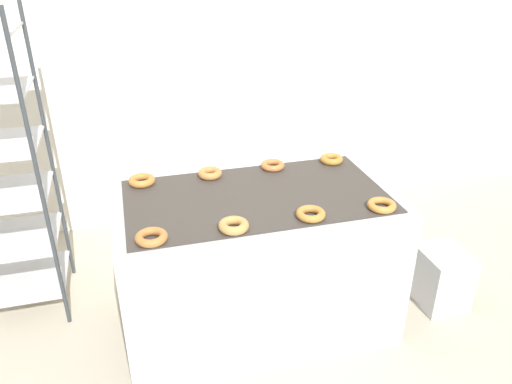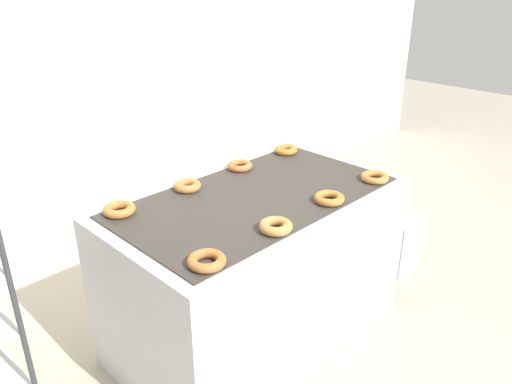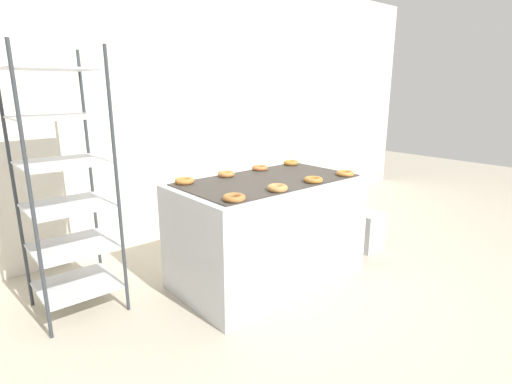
{
  "view_description": "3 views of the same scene",
  "coord_description": "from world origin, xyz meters",
  "px_view_note": "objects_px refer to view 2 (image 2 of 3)",
  "views": [
    {
      "loc": [
        -0.63,
        -1.64,
        2.11
      ],
      "look_at": [
        0.0,
        0.68,
        0.89
      ],
      "focal_mm": 35.0,
      "sensor_mm": 36.0,
      "label": 1
    },
    {
      "loc": [
        -1.61,
        -0.92,
        1.91
      ],
      "look_at": [
        0.0,
        0.68,
        0.89
      ],
      "focal_mm": 35.0,
      "sensor_mm": 36.0,
      "label": 2
    },
    {
      "loc": [
        -2.1,
        -1.63,
        1.59
      ],
      "look_at": [
        0.0,
        0.83,
        0.73
      ],
      "focal_mm": 28.0,
      "sensor_mm": 36.0,
      "label": 3
    }
  ],
  "objects_px": {
    "fryer_machine": "(256,269)",
    "donut_near_left": "(207,261)",
    "donut_far_midleft": "(187,186)",
    "donut_near_midright": "(329,198)",
    "glaze_bin": "(391,240)",
    "donut_near_right": "(375,177)",
    "donut_far_left": "(119,210)",
    "donut_far_right": "(286,150)",
    "donut_near_midleft": "(276,226)",
    "donut_far_midright": "(240,166)"
  },
  "relations": [
    {
      "from": "donut_near_left",
      "to": "donut_near_right",
      "type": "height_order",
      "value": "donut_near_left"
    },
    {
      "from": "donut_near_left",
      "to": "donut_near_right",
      "type": "distance_m",
      "value": 1.17
    },
    {
      "from": "fryer_machine",
      "to": "donut_near_left",
      "type": "distance_m",
      "value": 0.8
    },
    {
      "from": "glaze_bin",
      "to": "donut_far_midleft",
      "type": "height_order",
      "value": "donut_far_midleft"
    },
    {
      "from": "fryer_machine",
      "to": "donut_far_midleft",
      "type": "xyz_separation_m",
      "value": [
        -0.2,
        0.3,
        0.45
      ]
    },
    {
      "from": "donut_far_midright",
      "to": "donut_far_midleft",
      "type": "bearing_deg",
      "value": -177.11
    },
    {
      "from": "donut_near_midleft",
      "to": "donut_near_right",
      "type": "bearing_deg",
      "value": 0.24
    },
    {
      "from": "donut_near_left",
      "to": "donut_far_midleft",
      "type": "relative_size",
      "value": 1.08
    },
    {
      "from": "donut_near_midright",
      "to": "donut_far_midleft",
      "type": "distance_m",
      "value": 0.72
    },
    {
      "from": "donut_near_right",
      "to": "donut_far_midright",
      "type": "height_order",
      "value": "same"
    },
    {
      "from": "donut_near_left",
      "to": "donut_far_left",
      "type": "bearing_deg",
      "value": 90.2
    },
    {
      "from": "fryer_machine",
      "to": "donut_near_midright",
      "type": "height_order",
      "value": "donut_near_midright"
    },
    {
      "from": "donut_near_left",
      "to": "donut_near_midleft",
      "type": "bearing_deg",
      "value": -0.27
    },
    {
      "from": "donut_near_left",
      "to": "donut_far_right",
      "type": "distance_m",
      "value": 1.32
    },
    {
      "from": "glaze_bin",
      "to": "donut_far_midright",
      "type": "xyz_separation_m",
      "value": [
        -0.99,
        0.47,
        0.7
      ]
    },
    {
      "from": "donut_far_midleft",
      "to": "donut_near_midright",
      "type": "bearing_deg",
      "value": -56.86
    },
    {
      "from": "donut_far_midleft",
      "to": "donut_near_left",
      "type": "bearing_deg",
      "value": -122.19
    },
    {
      "from": "fryer_machine",
      "to": "donut_far_left",
      "type": "bearing_deg",
      "value": 152.24
    },
    {
      "from": "donut_near_right",
      "to": "donut_near_midleft",
      "type": "bearing_deg",
      "value": -179.76
    },
    {
      "from": "donut_near_midleft",
      "to": "donut_far_left",
      "type": "bearing_deg",
      "value": 121.87
    },
    {
      "from": "donut_near_left",
      "to": "donut_near_midright",
      "type": "relative_size",
      "value": 1.02
    },
    {
      "from": "donut_near_midleft",
      "to": "donut_near_left",
      "type": "bearing_deg",
      "value": 179.73
    },
    {
      "from": "donut_far_left",
      "to": "donut_near_midright",
      "type": "bearing_deg",
      "value": -37.92
    },
    {
      "from": "fryer_machine",
      "to": "glaze_bin",
      "type": "height_order",
      "value": "fryer_machine"
    },
    {
      "from": "fryer_machine",
      "to": "donut_near_midright",
      "type": "distance_m",
      "value": 0.58
    },
    {
      "from": "fryer_machine",
      "to": "donut_near_midleft",
      "type": "height_order",
      "value": "donut_near_midleft"
    },
    {
      "from": "donut_far_right",
      "to": "donut_far_midleft",
      "type": "bearing_deg",
      "value": -179.29
    },
    {
      "from": "glaze_bin",
      "to": "donut_near_midright",
      "type": "height_order",
      "value": "donut_near_midright"
    },
    {
      "from": "donut_near_right",
      "to": "donut_near_left",
      "type": "bearing_deg",
      "value": -179.93
    },
    {
      "from": "donut_near_midright",
      "to": "donut_far_left",
      "type": "xyz_separation_m",
      "value": [
        -0.79,
        0.61,
        0.0
      ]
    },
    {
      "from": "glaze_bin",
      "to": "donut_near_left",
      "type": "distance_m",
      "value": 1.91
    },
    {
      "from": "donut_near_left",
      "to": "donut_near_midright",
      "type": "xyz_separation_m",
      "value": [
        0.78,
        0.01,
        -0.0
      ]
    },
    {
      "from": "donut_near_left",
      "to": "donut_far_left",
      "type": "relative_size",
      "value": 1.01
    },
    {
      "from": "donut_near_right",
      "to": "donut_far_right",
      "type": "height_order",
      "value": "donut_far_right"
    },
    {
      "from": "donut_near_left",
      "to": "donut_far_right",
      "type": "bearing_deg",
      "value": 28.45
    },
    {
      "from": "donut_near_midleft",
      "to": "donut_far_midright",
      "type": "relative_size",
      "value": 1.03
    },
    {
      "from": "donut_far_right",
      "to": "donut_near_midright",
      "type": "bearing_deg",
      "value": -121.24
    },
    {
      "from": "donut_far_right",
      "to": "donut_far_midright",
      "type": "bearing_deg",
      "value": 178.49
    },
    {
      "from": "fryer_machine",
      "to": "donut_near_right",
      "type": "distance_m",
      "value": 0.8
    },
    {
      "from": "fryer_machine",
      "to": "donut_near_left",
      "type": "bearing_deg",
      "value": -151.68
    },
    {
      "from": "donut_near_midright",
      "to": "glaze_bin",
      "type": "bearing_deg",
      "value": 9.22
    },
    {
      "from": "donut_near_right",
      "to": "donut_far_midleft",
      "type": "height_order",
      "value": "donut_far_midleft"
    },
    {
      "from": "donut_far_left",
      "to": "donut_far_right",
      "type": "distance_m",
      "value": 1.16
    },
    {
      "from": "donut_far_left",
      "to": "donut_far_midleft",
      "type": "height_order",
      "value": "same"
    },
    {
      "from": "donut_near_midleft",
      "to": "donut_near_midright",
      "type": "bearing_deg",
      "value": 1.95
    },
    {
      "from": "glaze_bin",
      "to": "donut_far_midleft",
      "type": "xyz_separation_m",
      "value": [
        -1.38,
        0.45,
        0.7
      ]
    },
    {
      "from": "donut_near_midright",
      "to": "donut_far_right",
      "type": "bearing_deg",
      "value": 58.76
    },
    {
      "from": "donut_far_left",
      "to": "donut_far_right",
      "type": "relative_size",
      "value": 1.06
    },
    {
      "from": "fryer_machine",
      "to": "donut_near_right",
      "type": "xyz_separation_m",
      "value": [
        0.59,
        -0.31,
        0.45
      ]
    },
    {
      "from": "glaze_bin",
      "to": "donut_near_right",
      "type": "bearing_deg",
      "value": -164.11
    }
  ]
}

